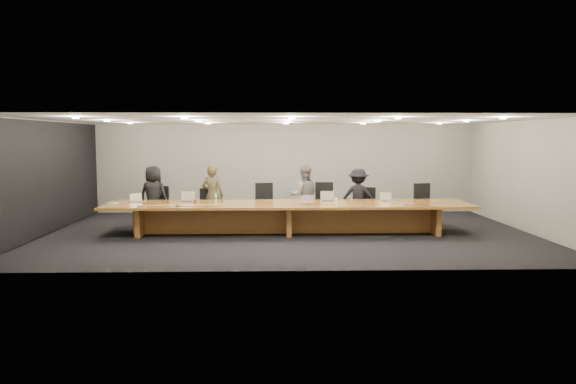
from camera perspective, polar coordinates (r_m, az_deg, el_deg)
name	(u,v)px	position (r m, az deg, el deg)	size (l,w,h in m)	color
ground	(288,233)	(14.02, 0.04, -4.19)	(12.00, 12.00, 0.00)	black
back_wall	(285,168)	(17.84, -0.36, 2.42)	(12.00, 0.02, 2.80)	#B1ADA1
left_wall_panel	(45,179)	(14.91, -23.44, 1.25)	(0.08, 7.84, 2.74)	black
conference_table	(288,212)	(13.94, 0.04, -2.08)	(9.00, 1.80, 0.75)	brown
chair_far_left	(158,205)	(15.57, -13.09, -1.34)	(0.55, 0.55, 1.09)	black
chair_left	(204,207)	(15.30, -8.49, -1.51)	(0.52, 0.52, 1.02)	black
chair_mid_left	(266,204)	(15.21, -2.24, -1.22)	(0.59, 0.59, 1.16)	black
chair_mid_right	(324,203)	(15.26, 3.66, -1.17)	(0.60, 0.60, 1.18)	black
chair_right	(366,206)	(15.36, 7.97, -1.43)	(0.53, 0.53, 1.04)	black
chair_far_right	(426,204)	(15.73, 13.83, -1.18)	(0.58, 0.58, 1.15)	black
person_a	(154,196)	(15.48, -13.50, -0.39)	(0.79, 0.52, 1.62)	black
person_b	(213,195)	(15.20, -7.67, -0.34)	(0.60, 0.39, 1.65)	#3D3721
person_c	(304,196)	(15.07, 1.65, -0.36)	(0.80, 0.62, 1.64)	slate
person_d	(358,197)	(15.35, 7.13, -0.48)	(1.00, 0.57, 1.54)	black
laptop_a	(137,198)	(14.57, -15.14, -0.58)	(0.29, 0.21, 0.23)	#BDB290
laptop_b	(187,197)	(14.33, -10.25, -0.47)	(0.36, 0.26, 0.28)	beige
laptop_d	(328,196)	(14.29, 4.03, -0.43)	(0.34, 0.25, 0.27)	tan
laptop_e	(386,197)	(14.52, 9.93, -0.48)	(0.30, 0.22, 0.24)	#BBAE8F
water_bottle	(216,198)	(14.25, -7.34, -0.63)	(0.06, 0.06, 0.20)	silver
amber_mug	(195,202)	(13.99, -9.40, -0.98)	(0.08, 0.08, 0.10)	maroon
paper_cup_near	(336,200)	(14.35, 4.89, -0.77)	(0.08, 0.08, 0.10)	white
paper_cup_far	(389,200)	(14.47, 10.18, -0.82)	(0.07, 0.07, 0.08)	beige
notepad	(113,203)	(14.52, -17.40, -1.09)	(0.23, 0.18, 0.01)	silver
lime_gadget	(112,203)	(14.50, -17.43, -1.03)	(0.15, 0.08, 0.02)	green
av_box	(142,206)	(13.63, -14.63, -1.40)	(0.20, 0.15, 0.03)	#AEAEB3
mic_left	(178,206)	(13.53, -11.14, -1.38)	(0.11, 0.11, 0.03)	black
mic_center	(307,204)	(13.62, 1.90, -1.23)	(0.11, 0.11, 0.03)	black
mic_right	(406,205)	(13.73, 11.92, -1.29)	(0.11, 0.11, 0.03)	black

